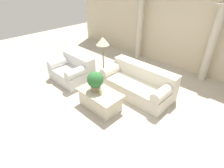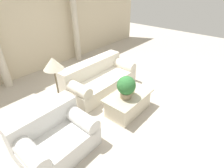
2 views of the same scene
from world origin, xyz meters
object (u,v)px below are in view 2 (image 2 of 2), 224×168
(potted_plant, at_px, (126,86))
(floor_lamp, at_px, (54,67))
(sofa_long, at_px, (99,79))
(coffee_table, at_px, (128,103))
(loveseat, at_px, (53,135))

(potted_plant, xyz_separation_m, floor_lamp, (-0.92, 1.13, 0.43))
(sofa_long, distance_m, coffee_table, 1.25)
(floor_lamp, bearing_deg, sofa_long, 4.41)
(coffee_table, height_order, potted_plant, potted_plant)
(coffee_table, bearing_deg, potted_plant, -173.43)
(coffee_table, distance_m, potted_plant, 0.53)
(sofa_long, height_order, loveseat, same)
(floor_lamp, bearing_deg, potted_plant, -50.67)
(sofa_long, bearing_deg, potted_plant, -108.34)
(sofa_long, distance_m, potted_plant, 1.37)
(coffee_table, bearing_deg, floor_lamp, 133.41)
(sofa_long, height_order, coffee_table, sofa_long)
(loveseat, height_order, floor_lamp, floor_lamp)
(potted_plant, bearing_deg, sofa_long, 71.66)
(potted_plant, relative_size, floor_lamp, 0.36)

